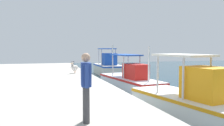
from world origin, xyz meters
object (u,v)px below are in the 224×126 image
fisherman_standing (86,84)px  pelican (75,67)px  mooring_bollard_nearest (73,64)px  fishing_boat_third (194,101)px  fishing_boat_second (130,80)px  fishing_boat_nearest (108,67)px

fisherman_standing → pelican: bearing=173.6°
mooring_bollard_nearest → fishing_boat_third: bearing=9.5°
pelican → fishing_boat_third: bearing=17.5°
fisherman_standing → fishing_boat_second: bearing=153.2°
fishing_boat_second → mooring_bollard_nearest: 8.80m
fishing_boat_second → pelican: fishing_boat_second is taller
fishing_boat_third → mooring_bollard_nearest: fishing_boat_third is taller
fishing_boat_nearest → fisherman_standing: bearing=-17.1°
fishing_boat_third → fishing_boat_nearest: bearing=176.9°
fishing_boat_third → mooring_bollard_nearest: bearing=-170.5°
fishing_boat_nearest → pelican: bearing=-36.6°
fishing_boat_nearest → pelican: (5.30, -3.94, 0.49)m
fishing_boat_second → mooring_bollard_nearest: size_ratio=12.07×
mooring_bollard_nearest → fishing_boat_nearest: bearing=87.9°
fisherman_standing → mooring_bollard_nearest: size_ratio=3.32×
fishing_boat_second → fishing_boat_third: size_ratio=1.08×
fishing_boat_third → fisherman_standing: fishing_boat_third is taller
fishing_boat_nearest → fisherman_standing: fishing_boat_nearest is taller
fishing_boat_third → fisherman_standing: (1.97, -4.45, 1.11)m
pelican → fisherman_standing: (11.85, -1.34, 0.57)m
fishing_boat_third → fisherman_standing: size_ratio=3.38×
pelican → fisherman_standing: fisherman_standing is taller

